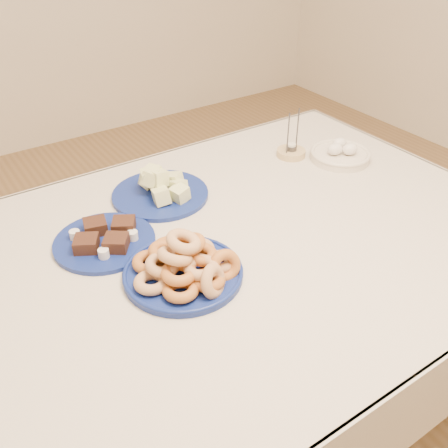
{
  "coord_description": "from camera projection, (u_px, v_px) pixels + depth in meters",
  "views": [
    {
      "loc": [
        -0.54,
        -0.85,
        1.51
      ],
      "look_at": [
        0.0,
        -0.05,
        0.85
      ],
      "focal_mm": 40.0,
      "sensor_mm": 36.0,
      "label": 1
    }
  ],
  "objects": [
    {
      "name": "melon_plate",
      "position": [
        161.0,
        189.0,
        1.45
      ],
      "size": [
        0.3,
        0.3,
        0.1
      ],
      "rotation": [
        0.0,
        0.0,
        0.07
      ],
      "color": "navy",
      "rests_on": "dining_table"
    },
    {
      "name": "donut_platter",
      "position": [
        185.0,
        266.0,
        1.15
      ],
      "size": [
        0.37,
        0.37,
        0.13
      ],
      "rotation": [
        0.0,
        0.0,
        0.39
      ],
      "color": "navy",
      "rests_on": "dining_table"
    },
    {
      "name": "ground",
      "position": [
        216.0,
        424.0,
        1.69
      ],
      "size": [
        5.0,
        5.0,
        0.0
      ],
      "primitive_type": "plane",
      "color": "brown",
      "rests_on": "ground"
    },
    {
      "name": "candle_holder",
      "position": [
        291.0,
        152.0,
        1.68
      ],
      "size": [
        0.12,
        0.12,
        0.16
      ],
      "rotation": [
        0.0,
        0.0,
        0.28
      ],
      "color": "tan",
      "rests_on": "dining_table"
    },
    {
      "name": "egg_bowl",
      "position": [
        340.0,
        154.0,
        1.66
      ],
      "size": [
        0.26,
        0.26,
        0.07
      ],
      "rotation": [
        0.0,
        0.0,
        -0.37
      ],
      "color": "beige",
      "rests_on": "dining_table"
    },
    {
      "name": "brownie_plate",
      "position": [
        105.0,
        239.0,
        1.27
      ],
      "size": [
        0.34,
        0.34,
        0.05
      ],
      "rotation": [
        0.0,
        0.0,
        -0.4
      ],
      "color": "navy",
      "rests_on": "dining_table"
    },
    {
      "name": "dining_table",
      "position": [
        213.0,
        279.0,
        1.32
      ],
      "size": [
        1.71,
        1.11,
        0.75
      ],
      "color": "brown",
      "rests_on": "ground"
    }
  ]
}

